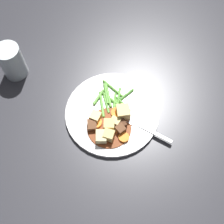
{
  "coord_description": "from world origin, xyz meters",
  "views": [
    {
      "loc": [
        0.39,
        -0.04,
        0.77
      ],
      "look_at": [
        0.0,
        0.0,
        0.01
      ],
      "focal_mm": 47.13,
      "sensor_mm": 36.0,
      "label": 1
    }
  ],
  "objects_px": {
    "carrot_slice_1": "(124,137)",
    "water_glass": "(12,61)",
    "carrot_slice_2": "(118,117)",
    "potato_chunk_1": "(109,135)",
    "carrot_slice_3": "(96,123)",
    "meat_chunk_1": "(122,124)",
    "potato_chunk_3": "(123,112)",
    "potato_chunk_5": "(101,137)",
    "carrot_slice_0": "(117,113)",
    "potato_chunk_4": "(109,125)",
    "dinner_plate": "(112,113)",
    "meat_chunk_2": "(120,129)",
    "potato_chunk_2": "(95,117)",
    "meat_chunk_0": "(92,125)",
    "potato_chunk_0": "(115,122)",
    "fork": "(142,126)"
  },
  "relations": [
    {
      "from": "meat_chunk_1",
      "to": "meat_chunk_2",
      "type": "distance_m",
      "value": 0.02
    },
    {
      "from": "potato_chunk_5",
      "to": "meat_chunk_0",
      "type": "height_order",
      "value": "potato_chunk_5"
    },
    {
      "from": "potato_chunk_5",
      "to": "water_glass",
      "type": "height_order",
      "value": "water_glass"
    },
    {
      "from": "carrot_slice_2",
      "to": "meat_chunk_0",
      "type": "xyz_separation_m",
      "value": [
        0.02,
        -0.08,
        0.0
      ]
    },
    {
      "from": "potato_chunk_2",
      "to": "meat_chunk_0",
      "type": "xyz_separation_m",
      "value": [
        0.02,
        -0.01,
        -0.0
      ]
    },
    {
      "from": "carrot_slice_1",
      "to": "carrot_slice_3",
      "type": "distance_m",
      "value": 0.09
    },
    {
      "from": "potato_chunk_0",
      "to": "carrot_slice_2",
      "type": "bearing_deg",
      "value": 145.94
    },
    {
      "from": "carrot_slice_2",
      "to": "potato_chunk_1",
      "type": "relative_size",
      "value": 1.15
    },
    {
      "from": "carrot_slice_2",
      "to": "potato_chunk_2",
      "type": "bearing_deg",
      "value": -94.51
    },
    {
      "from": "dinner_plate",
      "to": "carrot_slice_0",
      "type": "xyz_separation_m",
      "value": [
        0.01,
        0.01,
        0.01
      ]
    },
    {
      "from": "meat_chunk_1",
      "to": "potato_chunk_2",
      "type": "bearing_deg",
      "value": -111.77
    },
    {
      "from": "dinner_plate",
      "to": "potato_chunk_4",
      "type": "bearing_deg",
      "value": -16.14
    },
    {
      "from": "carrot_slice_1",
      "to": "water_glass",
      "type": "distance_m",
      "value": 0.41
    },
    {
      "from": "meat_chunk_1",
      "to": "dinner_plate",
      "type": "bearing_deg",
      "value": -153.03
    },
    {
      "from": "dinner_plate",
      "to": "meat_chunk_2",
      "type": "xyz_separation_m",
      "value": [
        0.06,
        0.02,
        0.02
      ]
    },
    {
      "from": "carrot_slice_2",
      "to": "potato_chunk_5",
      "type": "xyz_separation_m",
      "value": [
        0.06,
        -0.05,
        0.01
      ]
    },
    {
      "from": "meat_chunk_1",
      "to": "meat_chunk_2",
      "type": "relative_size",
      "value": 0.94
    },
    {
      "from": "meat_chunk_1",
      "to": "carrot_slice_2",
      "type": "bearing_deg",
      "value": -163.31
    },
    {
      "from": "carrot_slice_3",
      "to": "meat_chunk_1",
      "type": "relative_size",
      "value": 1.57
    },
    {
      "from": "potato_chunk_1",
      "to": "potato_chunk_5",
      "type": "xyz_separation_m",
      "value": [
        0.0,
        -0.02,
        -0.0
      ]
    },
    {
      "from": "fork",
      "to": "carrot_slice_3",
      "type": "bearing_deg",
      "value": -100.65
    },
    {
      "from": "potato_chunk_1",
      "to": "potato_chunk_4",
      "type": "height_order",
      "value": "potato_chunk_1"
    },
    {
      "from": "carrot_slice_1",
      "to": "potato_chunk_2",
      "type": "height_order",
      "value": "potato_chunk_2"
    },
    {
      "from": "dinner_plate",
      "to": "carrot_slice_3",
      "type": "height_order",
      "value": "carrot_slice_3"
    },
    {
      "from": "carrot_slice_3",
      "to": "water_glass",
      "type": "bearing_deg",
      "value": -131.8
    },
    {
      "from": "carrot_slice_3",
      "to": "meat_chunk_0",
      "type": "relative_size",
      "value": 1.14
    },
    {
      "from": "carrot_slice_0",
      "to": "carrot_slice_1",
      "type": "height_order",
      "value": "carrot_slice_1"
    },
    {
      "from": "potato_chunk_3",
      "to": "potato_chunk_5",
      "type": "xyz_separation_m",
      "value": [
        0.07,
        -0.07,
        -0.0
      ]
    },
    {
      "from": "meat_chunk_2",
      "to": "potato_chunk_5",
      "type": "bearing_deg",
      "value": -72.07
    },
    {
      "from": "potato_chunk_1",
      "to": "water_glass",
      "type": "bearing_deg",
      "value": -133.94
    },
    {
      "from": "dinner_plate",
      "to": "fork",
      "type": "xyz_separation_m",
      "value": [
        0.06,
        0.08,
        0.01
      ]
    },
    {
      "from": "carrot_slice_3",
      "to": "potato_chunk_2",
      "type": "distance_m",
      "value": 0.02
    },
    {
      "from": "carrot_slice_3",
      "to": "potato_chunk_4",
      "type": "distance_m",
      "value": 0.04
    },
    {
      "from": "carrot_slice_1",
      "to": "potato_chunk_5",
      "type": "bearing_deg",
      "value": -94.25
    },
    {
      "from": "meat_chunk_1",
      "to": "fork",
      "type": "xyz_separation_m",
      "value": [
        0.01,
        0.06,
        -0.01
      ]
    },
    {
      "from": "potato_chunk_4",
      "to": "carrot_slice_2",
      "type": "bearing_deg",
      "value": 128.56
    },
    {
      "from": "dinner_plate",
      "to": "potato_chunk_5",
      "type": "xyz_separation_m",
      "value": [
        0.08,
        -0.04,
        0.02
      ]
    },
    {
      "from": "carrot_slice_2",
      "to": "potato_chunk_0",
      "type": "bearing_deg",
      "value": -34.06
    },
    {
      "from": "meat_chunk_0",
      "to": "meat_chunk_2",
      "type": "bearing_deg",
      "value": 74.6
    },
    {
      "from": "meat_chunk_0",
      "to": "carrot_slice_3",
      "type": "bearing_deg",
      "value": 131.88
    },
    {
      "from": "carrot_slice_0",
      "to": "meat_chunk_0",
      "type": "xyz_separation_m",
      "value": [
        0.03,
        -0.07,
        0.01
      ]
    },
    {
      "from": "potato_chunk_0",
      "to": "meat_chunk_0",
      "type": "relative_size",
      "value": 0.84
    },
    {
      "from": "meat_chunk_0",
      "to": "potato_chunk_3",
      "type": "bearing_deg",
      "value": 107.34
    },
    {
      "from": "carrot_slice_0",
      "to": "potato_chunk_5",
      "type": "bearing_deg",
      "value": -35.23
    },
    {
      "from": "potato_chunk_5",
      "to": "carrot_slice_0",
      "type": "bearing_deg",
      "value": 144.77
    },
    {
      "from": "potato_chunk_0",
      "to": "potato_chunk_4",
      "type": "bearing_deg",
      "value": -66.98
    },
    {
      "from": "meat_chunk_2",
      "to": "potato_chunk_0",
      "type": "bearing_deg",
      "value": -155.76
    },
    {
      "from": "potato_chunk_4",
      "to": "carrot_slice_0",
      "type": "bearing_deg",
      "value": 144.88
    },
    {
      "from": "potato_chunk_5",
      "to": "meat_chunk_1",
      "type": "bearing_deg",
      "value": 119.56
    },
    {
      "from": "meat_chunk_2",
      "to": "fork",
      "type": "bearing_deg",
      "value": 96.25
    }
  ]
}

